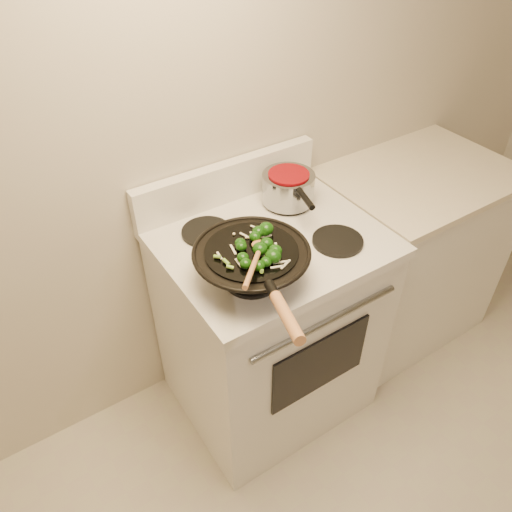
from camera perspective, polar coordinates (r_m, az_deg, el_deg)
stove at (r=2.09m, az=1.47°, el=-7.69°), size 0.78×0.67×1.08m
counter_unit at (r=2.55m, az=16.59°, el=0.27°), size 0.82×0.62×0.91m
wok at (r=1.55m, az=-0.47°, el=-0.84°), size 0.37×0.60×0.18m
stirfry at (r=1.51m, az=0.50°, el=1.09°), size 0.23×0.23×0.04m
wooden_spoon at (r=1.46m, az=0.12°, el=0.00°), size 0.22×0.23×0.07m
saucepan at (r=1.92m, az=3.72°, el=7.84°), size 0.20×0.32×0.12m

